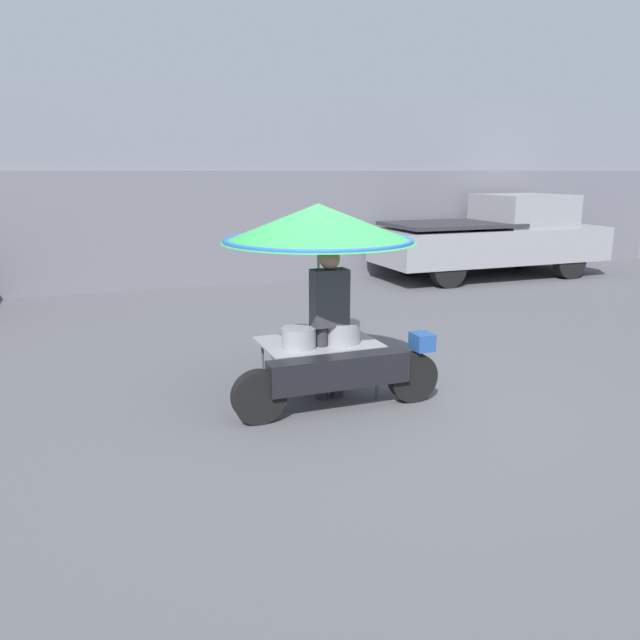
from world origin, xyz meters
The scene contains 5 objects.
ground_plane centered at (0.00, 0.00, 0.00)m, with size 36.00×36.00×0.00m, color #56565B.
shopfront_building centered at (0.00, 8.44, 1.97)m, with size 28.00×2.06×3.97m.
vendor_motorcycle_cart centered at (-0.31, 0.38, 1.63)m, with size 2.22×2.04×2.07m.
vendor_person centered at (-0.25, 0.26, 0.91)m, with size 0.38×0.22×1.62m.
pickup_truck centered at (6.22, 6.26, 0.92)m, with size 5.32×1.93×1.87m.
Camera 1 is at (-2.62, -5.69, 2.40)m, focal length 35.00 mm.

